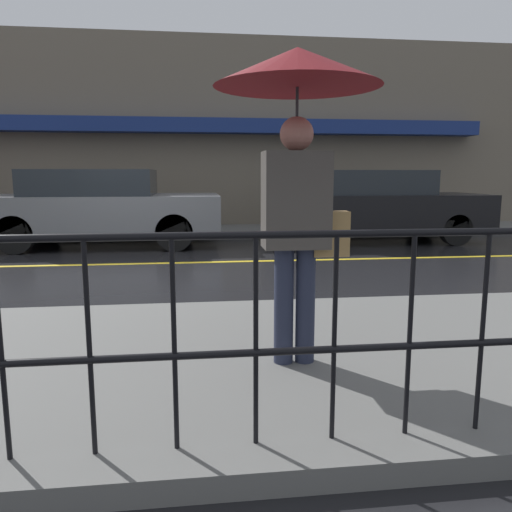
# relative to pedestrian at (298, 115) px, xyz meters

# --- Properties ---
(ground_plane) EXTENTS (80.00, 80.00, 0.00)m
(ground_plane) POSITION_rel_pedestrian_xyz_m (-1.71, 4.78, -1.78)
(ground_plane) COLOR black
(sidewalk_near) EXTENTS (28.00, 2.99, 0.13)m
(sidewalk_near) POSITION_rel_pedestrian_xyz_m (-1.71, 0.22, -1.72)
(sidewalk_near) COLOR #60605E
(sidewalk_near) RESTS_ON ground_plane
(sidewalk_far) EXTENTS (28.00, 1.88, 0.13)m
(sidewalk_far) POSITION_rel_pedestrian_xyz_m (-1.71, 8.79, -1.72)
(sidewalk_far) COLOR #60605E
(sidewalk_far) RESTS_ON ground_plane
(lane_marking) EXTENTS (25.20, 0.12, 0.01)m
(lane_marking) POSITION_rel_pedestrian_xyz_m (-1.71, 4.78, -1.78)
(lane_marking) COLOR gold
(lane_marking) RESTS_ON ground_plane
(building_storefront) EXTENTS (28.00, 0.85, 4.84)m
(building_storefront) POSITION_rel_pedestrian_xyz_m (-1.71, 9.85, 0.65)
(building_storefront) COLOR #706656
(building_storefront) RESTS_ON ground_plane
(pedestrian) EXTENTS (1.07, 1.07, 2.06)m
(pedestrian) POSITION_rel_pedestrian_xyz_m (0.00, 0.00, 0.00)
(pedestrian) COLOR #23283D
(pedestrian) RESTS_ON sidewalk_near
(car_grey) EXTENTS (4.55, 1.93, 1.51)m
(car_grey) POSITION_rel_pedestrian_xyz_m (-2.50, 6.95, -1.00)
(car_grey) COLOR slate
(car_grey) RESTS_ON ground_plane
(car_black) EXTENTS (4.56, 1.81, 1.50)m
(car_black) POSITION_rel_pedestrian_xyz_m (3.08, 6.95, -1.01)
(car_black) COLOR black
(car_black) RESTS_ON ground_plane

